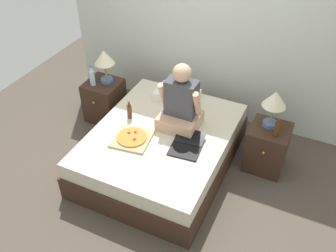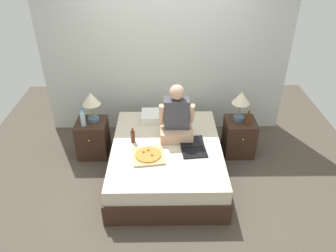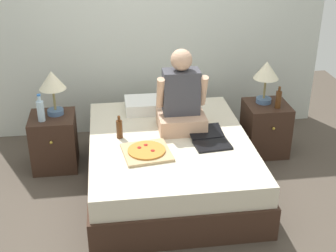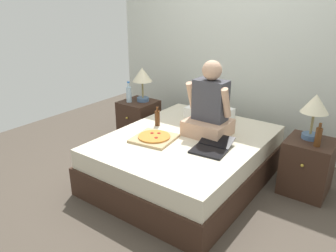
{
  "view_description": "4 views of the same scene",
  "coord_description": "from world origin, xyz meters",
  "px_view_note": "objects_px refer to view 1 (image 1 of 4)",
  "views": [
    {
      "loc": [
        1.44,
        -2.87,
        3.17
      ],
      "look_at": [
        0.13,
        -0.11,
        0.71
      ],
      "focal_mm": 40.0,
      "sensor_mm": 36.0,
      "label": 1
    },
    {
      "loc": [
        -0.03,
        -3.58,
        3.05
      ],
      "look_at": [
        0.02,
        0.04,
        0.77
      ],
      "focal_mm": 35.0,
      "sensor_mm": 36.0,
      "label": 2
    },
    {
      "loc": [
        -0.53,
        -3.78,
        2.5
      ],
      "look_at": [
        -0.04,
        -0.2,
        0.73
      ],
      "focal_mm": 50.0,
      "sensor_mm": 36.0,
      "label": 3
    },
    {
      "loc": [
        1.68,
        -2.65,
        1.84
      ],
      "look_at": [
        -0.07,
        -0.23,
        0.67
      ],
      "focal_mm": 35.0,
      "sensor_mm": 36.0,
      "label": 4
    }
  ],
  "objects_px": {
    "nightstand_right": "(267,147)",
    "beer_bottle": "(277,129)",
    "bed": "(162,149)",
    "pizza_box": "(132,138)",
    "nightstand_left": "(105,100)",
    "beer_bottle_on_bed": "(129,111)",
    "water_bottle": "(92,77)",
    "laptop": "(186,146)",
    "lamp_on_right_nightstand": "(275,101)",
    "person_seated": "(181,105)",
    "lamp_on_left_nightstand": "(104,59)"
  },
  "relations": [
    {
      "from": "water_bottle",
      "to": "beer_bottle",
      "type": "distance_m",
      "value": 2.36
    },
    {
      "from": "beer_bottle",
      "to": "lamp_on_right_nightstand",
      "type": "bearing_deg",
      "value": 123.69
    },
    {
      "from": "bed",
      "to": "nightstand_left",
      "type": "height_order",
      "value": "nightstand_left"
    },
    {
      "from": "water_bottle",
      "to": "laptop",
      "type": "height_order",
      "value": "water_bottle"
    },
    {
      "from": "beer_bottle_on_bed",
      "to": "nightstand_right",
      "type": "bearing_deg",
      "value": 15.24
    },
    {
      "from": "nightstand_left",
      "to": "laptop",
      "type": "xyz_separation_m",
      "value": [
        1.46,
        -0.63,
        0.24
      ]
    },
    {
      "from": "bed",
      "to": "person_seated",
      "type": "bearing_deg",
      "value": 55.83
    },
    {
      "from": "pizza_box",
      "to": "person_seated",
      "type": "bearing_deg",
      "value": 50.6
    },
    {
      "from": "water_bottle",
      "to": "nightstand_right",
      "type": "bearing_deg",
      "value": 2.25
    },
    {
      "from": "nightstand_right",
      "to": "beer_bottle",
      "type": "bearing_deg",
      "value": -54.99
    },
    {
      "from": "bed",
      "to": "lamp_on_right_nightstand",
      "type": "distance_m",
      "value": 1.37
    },
    {
      "from": "lamp_on_left_nightstand",
      "to": "water_bottle",
      "type": "distance_m",
      "value": 0.28
    },
    {
      "from": "bed",
      "to": "pizza_box",
      "type": "xyz_separation_m",
      "value": [
        -0.23,
        -0.25,
        0.27
      ]
    },
    {
      "from": "person_seated",
      "to": "beer_bottle",
      "type": "bearing_deg",
      "value": 11.07
    },
    {
      "from": "lamp_on_left_nightstand",
      "to": "pizza_box",
      "type": "bearing_deg",
      "value": -44.24
    },
    {
      "from": "lamp_on_right_nightstand",
      "to": "person_seated",
      "type": "distance_m",
      "value": 1.0
    },
    {
      "from": "nightstand_left",
      "to": "lamp_on_left_nightstand",
      "type": "height_order",
      "value": "lamp_on_left_nightstand"
    },
    {
      "from": "nightstand_left",
      "to": "beer_bottle_on_bed",
      "type": "relative_size",
      "value": 2.53
    },
    {
      "from": "person_seated",
      "to": "lamp_on_left_nightstand",
      "type": "bearing_deg",
      "value": 163.68
    },
    {
      "from": "bed",
      "to": "pizza_box",
      "type": "relative_size",
      "value": 4.18
    },
    {
      "from": "lamp_on_left_nightstand",
      "to": "beer_bottle",
      "type": "relative_size",
      "value": 1.96
    },
    {
      "from": "water_bottle",
      "to": "nightstand_right",
      "type": "relative_size",
      "value": 0.49
    },
    {
      "from": "nightstand_right",
      "to": "person_seated",
      "type": "bearing_deg",
      "value": -162.6
    },
    {
      "from": "beer_bottle",
      "to": "beer_bottle_on_bed",
      "type": "bearing_deg",
      "value": -168.73
    },
    {
      "from": "beer_bottle",
      "to": "lamp_on_left_nightstand",
      "type": "bearing_deg",
      "value": 176.17
    },
    {
      "from": "bed",
      "to": "water_bottle",
      "type": "relative_size",
      "value": 6.82
    },
    {
      "from": "lamp_on_left_nightstand",
      "to": "beer_bottle_on_bed",
      "type": "relative_size",
      "value": 2.05
    },
    {
      "from": "lamp_on_left_nightstand",
      "to": "lamp_on_right_nightstand",
      "type": "xyz_separation_m",
      "value": [
        2.14,
        0.0,
        0.0
      ]
    },
    {
      "from": "water_bottle",
      "to": "beer_bottle_on_bed",
      "type": "height_order",
      "value": "water_bottle"
    },
    {
      "from": "nightstand_right",
      "to": "pizza_box",
      "type": "xyz_separation_m",
      "value": [
        -1.34,
        -0.76,
        0.24
      ]
    },
    {
      "from": "nightstand_left",
      "to": "nightstand_right",
      "type": "bearing_deg",
      "value": 0.0
    },
    {
      "from": "bed",
      "to": "laptop",
      "type": "distance_m",
      "value": 0.46
    },
    {
      "from": "nightstand_right",
      "to": "nightstand_left",
      "type": "bearing_deg",
      "value": 180.0
    },
    {
      "from": "pizza_box",
      "to": "beer_bottle",
      "type": "bearing_deg",
      "value": 25.03
    },
    {
      "from": "lamp_on_right_nightstand",
      "to": "lamp_on_left_nightstand",
      "type": "bearing_deg",
      "value": 180.0
    },
    {
      "from": "nightstand_left",
      "to": "lamp_on_right_nightstand",
      "type": "distance_m",
      "value": 2.26
    },
    {
      "from": "water_bottle",
      "to": "beer_bottle_on_bed",
      "type": "relative_size",
      "value": 1.25
    },
    {
      "from": "water_bottle",
      "to": "lamp_on_right_nightstand",
      "type": "distance_m",
      "value": 2.27
    },
    {
      "from": "lamp_on_left_nightstand",
      "to": "laptop",
      "type": "bearing_deg",
      "value": -25.6
    },
    {
      "from": "pizza_box",
      "to": "water_bottle",
      "type": "bearing_deg",
      "value": 144.88
    },
    {
      "from": "lamp_on_left_nightstand",
      "to": "beer_bottle_on_bed",
      "type": "height_order",
      "value": "lamp_on_left_nightstand"
    },
    {
      "from": "lamp_on_right_nightstand",
      "to": "beer_bottle",
      "type": "distance_m",
      "value": 0.29
    },
    {
      "from": "bed",
      "to": "lamp_on_left_nightstand",
      "type": "bearing_deg",
      "value": 152.34
    },
    {
      "from": "lamp_on_right_nightstand",
      "to": "laptop",
      "type": "xyz_separation_m",
      "value": [
        -0.72,
        -0.68,
        -0.37
      ]
    },
    {
      "from": "water_bottle",
      "to": "nightstand_right",
      "type": "height_order",
      "value": "water_bottle"
    },
    {
      "from": "nightstand_left",
      "to": "nightstand_right",
      "type": "distance_m",
      "value": 2.21
    },
    {
      "from": "bed",
      "to": "pizza_box",
      "type": "distance_m",
      "value": 0.44
    },
    {
      "from": "water_bottle",
      "to": "person_seated",
      "type": "relative_size",
      "value": 0.35
    },
    {
      "from": "beer_bottle",
      "to": "bed",
      "type": "bearing_deg",
      "value": -160.85
    },
    {
      "from": "bed",
      "to": "laptop",
      "type": "xyz_separation_m",
      "value": [
        0.36,
        -0.12,
        0.27
      ]
    }
  ]
}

